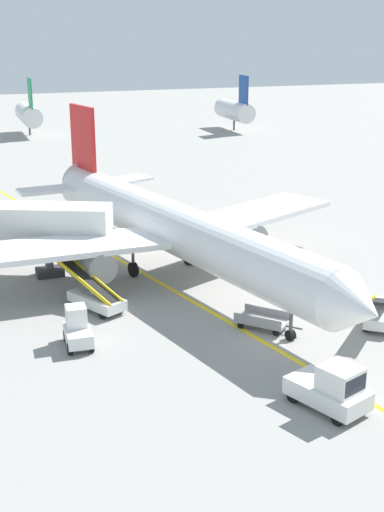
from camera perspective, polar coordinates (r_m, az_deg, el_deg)
name	(u,v)px	position (r m, az deg, el deg)	size (l,w,h in m)	color
ground_plane	(272,340)	(38.28, 6.47, -6.76)	(300.00, 300.00, 0.00)	gray
taxi_line_yellow	(208,310)	(41.83, 1.33, -4.41)	(0.30, 80.00, 0.01)	yellow
airliner	(172,227)	(46.39, -1.61, 2.34)	(27.94, 34.97, 10.10)	white
jet_bridge	(0,224)	(48.40, -15.25, 2.52)	(12.84, 7.48, 4.85)	silver
pushback_tug	(332,389)	(31.81, 11.22, -10.47)	(3.06, 4.04, 2.20)	silver
baggage_tug_near_wing	(77,329)	(37.56, -9.25, -5.84)	(1.43, 2.46, 2.10)	silver
belt_loader_forward_hold	(95,297)	(42.10, -7.83, -3.30)	(3.38, 5.03, 2.59)	silver
belt_loader_aft_hold	(380,311)	(41.03, 14.94, -4.35)	(4.08, 4.70, 2.59)	silver
baggage_cart_empty_trailing	(263,320)	(39.46, 5.73, -5.20)	(3.13, 3.32, 0.94)	#A5A5A8
ground_crew_marshaller	(304,285)	(43.73, 9.05, -2.34)	(0.36, 0.24, 1.70)	#26262D
safety_cone_nose_left	(113,264)	(49.38, -6.38, -0.67)	(0.36, 0.36, 0.44)	orange
safety_cone_nose_right	(249,276)	(46.90, 4.66, -1.64)	(0.36, 0.36, 0.44)	orange
distant_aircraft_mid_right	(29,114)	(112.30, -13.06, 11.12)	(3.00, 10.10, 8.80)	silver
distant_aircraft_far_right	(235,110)	(115.03, 3.46, 11.70)	(3.00, 10.10, 8.80)	silver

